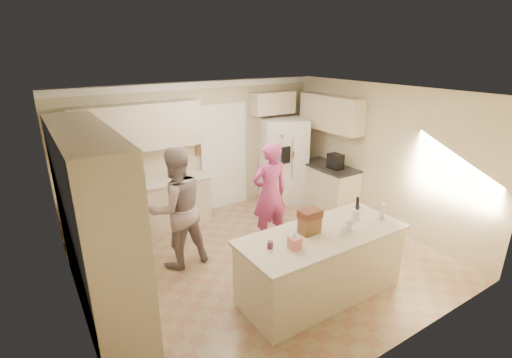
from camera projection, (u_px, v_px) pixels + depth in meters
floor at (263, 261)px, 5.88m from camera, size 5.20×4.60×0.02m
ceiling at (264, 93)px, 5.00m from camera, size 5.20×4.60×0.02m
wall_back at (198, 149)px, 7.27m from camera, size 5.20×0.02×2.60m
wall_front at (395, 253)px, 3.61m from camera, size 5.20×0.02×2.60m
wall_left at (68, 228)px, 4.11m from camera, size 0.02×4.60×2.60m
wall_right at (382, 157)px, 6.77m from camera, size 0.02×4.60×2.60m
crown_back at (195, 85)px, 6.81m from camera, size 5.20×0.08×0.12m
pantry_bank at (96, 224)px, 4.46m from camera, size 0.60×2.60×2.35m
back_base_cab at (149, 208)px, 6.72m from camera, size 2.20×0.60×0.88m
back_countertop at (147, 184)px, 6.56m from camera, size 2.24×0.63×0.04m
back_upper_cab at (139, 127)px, 6.33m from camera, size 2.20×0.35×0.80m
doorway_opening at (224, 158)px, 7.61m from camera, size 0.90×0.06×2.10m
doorway_casing at (224, 158)px, 7.58m from camera, size 1.02×0.03×2.22m
wall_frame_upper at (199, 137)px, 7.16m from camera, size 0.15×0.02×0.20m
wall_frame_lower at (200, 151)px, 7.25m from camera, size 0.15×0.02×0.20m
refrigerator at (283, 161)px, 7.90m from camera, size 1.08×0.95×1.80m
fridge_seam at (293, 165)px, 7.62m from camera, size 0.02×0.02×1.78m
fridge_dispenser at (286, 155)px, 7.42m from camera, size 0.22×0.03×0.35m
fridge_handle_l at (292, 159)px, 7.53m from camera, size 0.02×0.02×0.85m
fridge_handle_r at (296, 158)px, 7.58m from camera, size 0.02×0.02×0.85m
over_fridge_cab at (272, 103)px, 7.69m from camera, size 0.95×0.35×0.45m
right_base_cab at (328, 188)px, 7.69m from camera, size 0.60×1.20×0.88m
right_countertop at (329, 167)px, 7.53m from camera, size 0.63×1.24×0.04m
right_upper_cab at (331, 113)px, 7.40m from camera, size 0.35×1.50×0.70m
coffee_maker at (335, 161)px, 7.29m from camera, size 0.22×0.28×0.30m
island_base at (321, 265)px, 4.96m from camera, size 2.20×0.90×0.88m
island_top at (323, 235)px, 4.80m from camera, size 2.28×0.96×0.05m
utensil_crock at (356, 215)px, 5.14m from camera, size 0.13×0.13×0.15m
tissue_box at (295, 243)px, 4.41m from camera, size 0.13×0.13×0.14m
tissue_plume at (295, 234)px, 4.37m from camera, size 0.08×0.08×0.08m
dollhouse_body at (310, 225)px, 4.76m from camera, size 0.26×0.18×0.22m
dollhouse_roof at (310, 214)px, 4.70m from camera, size 0.28×0.20×0.10m
jam_jar at (270, 245)px, 4.41m from camera, size 0.07×0.07×0.09m
greeting_card_a at (343, 230)px, 4.68m from camera, size 0.12×0.06×0.16m
greeting_card_b at (349, 226)px, 4.80m from camera, size 0.12×0.05×0.16m
water_bottle at (382, 212)px, 5.12m from camera, size 0.07×0.07×0.24m
shaker_salt at (355, 210)px, 5.37m from camera, size 0.05×0.05×0.09m
shaker_pepper at (358, 208)px, 5.41m from camera, size 0.05×0.05×0.09m
teen_boy at (177, 208)px, 5.50m from camera, size 0.94×0.75×1.87m
teen_girl at (270, 194)px, 6.17m from camera, size 0.68×0.48×1.77m
fridge_magnets at (294, 165)px, 7.62m from camera, size 0.76×0.02×1.44m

